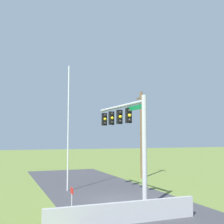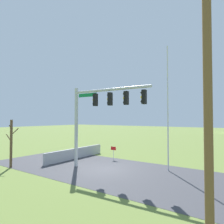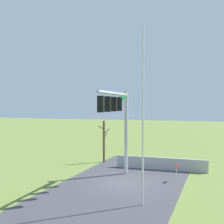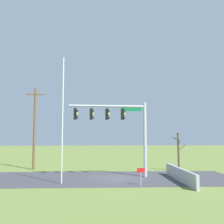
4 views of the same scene
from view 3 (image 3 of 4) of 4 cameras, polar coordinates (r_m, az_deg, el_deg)
name	(u,v)px [view 3 (image 3 of 4)]	position (r m, az deg, el deg)	size (l,w,h in m)	color
ground_plane	(123,182)	(21.35, 2.15, -13.01)	(160.00, 160.00, 0.00)	olive
road_surface	(102,200)	(17.71, -1.82, -16.05)	(28.00, 8.00, 0.01)	#3D3D42
sidewalk_corner	(130,171)	(24.79, 3.33, -10.96)	(6.00, 6.00, 0.01)	#B7B5AD
retaining_fence	(161,164)	(25.42, 9.11, -9.52)	(0.20, 7.42, 1.00)	#A8A8AD
signal_mast	(119,114)	(21.17, 1.24, -0.45)	(6.68, 0.60, 6.39)	#B2B5BA
flagpole	(143,116)	(16.05, 5.80, -0.75)	(0.10, 0.10, 9.43)	silver
bare_tree	(104,141)	(28.23, -1.52, -5.40)	(1.27, 1.02, 3.80)	brown
open_sign	(176,168)	(21.90, 11.96, -10.23)	(0.56, 0.04, 1.22)	silver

